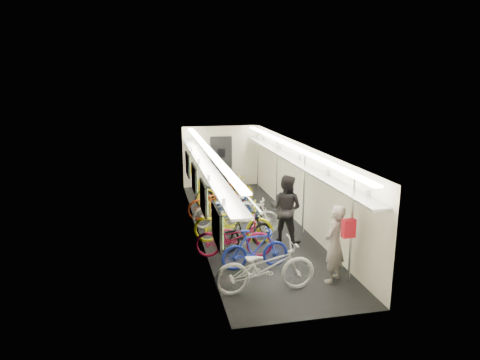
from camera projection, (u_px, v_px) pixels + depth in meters
name	position (u px, v px, depth m)	size (l,w,h in m)	color
train_car_shell	(233.00, 167.00, 12.64)	(10.00, 10.00, 10.00)	black
bicycle_0	(265.00, 267.00, 8.54)	(0.72, 2.06, 1.08)	silver
bicycle_1	(255.00, 249.00, 9.62)	(0.44, 1.57, 0.94)	#1C2EAC
bicycle_2	(234.00, 238.00, 10.25)	(0.65, 1.87, 0.98)	maroon
bicycle_3	(246.00, 231.00, 10.71)	(0.44, 1.57, 0.95)	black
bicycle_4	(233.00, 223.00, 11.11)	(0.73, 2.09, 1.10)	yellow
bicycle_5	(249.00, 215.00, 11.89)	(0.48, 1.71, 1.02)	white
bicycle_6	(224.00, 209.00, 12.43)	(0.68, 1.94, 1.02)	#A4A3A8
bicycle_7	(235.00, 207.00, 12.78)	(0.44, 1.54, 0.93)	#193F96
bicycle_8	(217.00, 202.00, 13.19)	(0.67, 1.91, 1.00)	maroon
bicycle_9	(220.00, 193.00, 14.21)	(0.47, 1.66, 1.00)	black
bicycle_10	(226.00, 191.00, 14.32)	(0.69, 1.98, 1.04)	yellow
passenger_near	(334.00, 244.00, 8.94)	(0.61, 0.40, 1.68)	gray
passenger_mid	(286.00, 209.00, 11.13)	(0.88, 0.68, 1.80)	black
backpack	(349.00, 228.00, 8.57)	(0.26, 0.14, 0.38)	red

